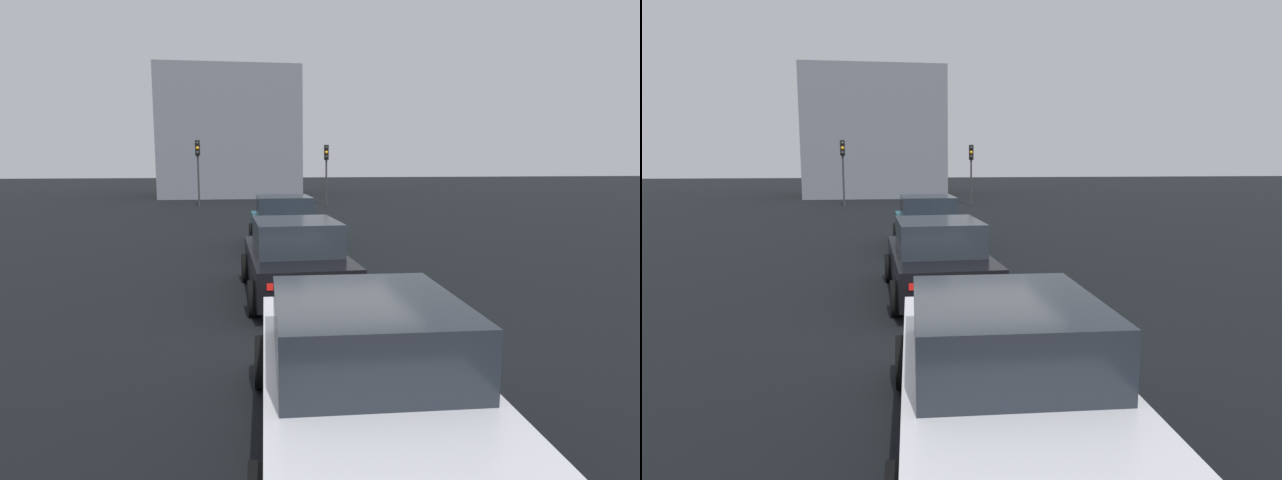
{
  "view_description": "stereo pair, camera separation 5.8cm",
  "coord_description": "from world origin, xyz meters",
  "views": [
    {
      "loc": [
        -7.93,
        1.2,
        2.72
      ],
      "look_at": [
        0.21,
        0.03,
        1.5
      ],
      "focal_mm": 30.14,
      "sensor_mm": 36.0,
      "label": 1
    },
    {
      "loc": [
        -7.94,
        1.14,
        2.72
      ],
      "look_at": [
        0.21,
        0.03,
        1.5
      ],
      "focal_mm": 30.14,
      "sensor_mm": 36.0,
      "label": 2
    }
  ],
  "objects": [
    {
      "name": "car_black_second",
      "position": [
        2.68,
        0.18,
        0.75
      ],
      "size": [
        4.53,
        2.16,
        1.56
      ],
      "rotation": [
        0.0,
        0.0,
        0.04
      ],
      "color": "black",
      "rests_on": "ground_plane"
    },
    {
      "name": "traffic_light_near_left",
      "position": [
        24.49,
        -3.86,
        2.64
      ],
      "size": [
        0.33,
        0.3,
        3.66
      ],
      "rotation": [
        0.0,
        0.0,
        3.01
      ],
      "color": "#2D2D30",
      "rests_on": "ground_plane"
    },
    {
      "name": "traffic_light_near_right",
      "position": [
        24.14,
        3.73,
        2.8
      ],
      "size": [
        0.32,
        0.3,
        3.89
      ],
      "rotation": [
        0.0,
        0.0,
        3.23
      ],
      "color": "#2D2D30",
      "rests_on": "ground_plane"
    },
    {
      "name": "ground_plane",
      "position": [
        0.0,
        0.0,
        -0.1
      ],
      "size": [
        160.0,
        160.0,
        0.2
      ],
      "primitive_type": "cube",
      "color": "black"
    },
    {
      "name": "building_facade_left",
      "position": [
        36.1,
        2.0,
        4.72
      ],
      "size": [
        10.91,
        10.24,
        9.44
      ],
      "primitive_type": "cube",
      "color": "slate",
      "rests_on": "ground_plane"
    },
    {
      "name": "car_teal_lead",
      "position": [
        8.75,
        -0.04,
        0.78
      ],
      "size": [
        4.54,
        2.13,
        1.64
      ],
      "rotation": [
        0.0,
        0.0,
        0.02
      ],
      "color": "#19606B",
      "rests_on": "ground_plane"
    },
    {
      "name": "car_white_third",
      "position": [
        -3.2,
        0.12,
        0.73
      ],
      "size": [
        4.58,
        2.21,
        1.5
      ],
      "rotation": [
        0.0,
        0.0,
        -0.04
      ],
      "color": "silver",
      "rests_on": "ground_plane"
    }
  ]
}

